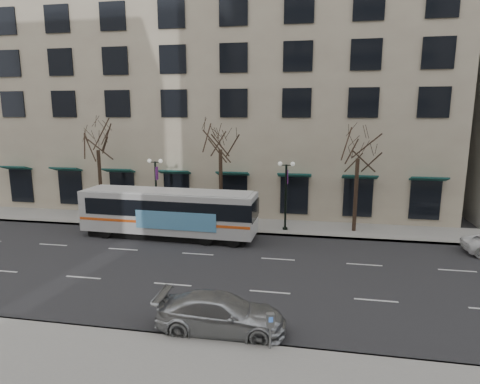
% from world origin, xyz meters
% --- Properties ---
extents(ground, '(160.00, 160.00, 0.00)m').
position_xyz_m(ground, '(0.00, 0.00, 0.00)').
color(ground, black).
rests_on(ground, ground).
extents(sidewalk_far, '(80.00, 4.00, 0.15)m').
position_xyz_m(sidewalk_far, '(5.00, 9.00, 0.07)').
color(sidewalk_far, gray).
rests_on(sidewalk_far, ground).
extents(building_hotel, '(40.00, 20.00, 24.00)m').
position_xyz_m(building_hotel, '(-2.00, 21.00, 12.00)').
color(building_hotel, tan).
rests_on(building_hotel, ground).
extents(tree_far_left, '(3.60, 3.60, 8.34)m').
position_xyz_m(tree_far_left, '(-10.00, 8.80, 6.70)').
color(tree_far_left, black).
rests_on(tree_far_left, ground).
extents(tree_far_mid, '(3.60, 3.60, 8.55)m').
position_xyz_m(tree_far_mid, '(0.00, 8.80, 6.91)').
color(tree_far_mid, black).
rests_on(tree_far_mid, ground).
extents(tree_far_right, '(3.60, 3.60, 8.06)m').
position_xyz_m(tree_far_right, '(10.00, 8.80, 6.42)').
color(tree_far_right, black).
rests_on(tree_far_right, ground).
extents(lamp_post_left, '(1.22, 0.45, 5.21)m').
position_xyz_m(lamp_post_left, '(-4.99, 8.20, 2.94)').
color(lamp_post_left, black).
rests_on(lamp_post_left, ground).
extents(lamp_post_right, '(1.22, 0.45, 5.21)m').
position_xyz_m(lamp_post_right, '(5.01, 8.20, 2.94)').
color(lamp_post_right, black).
rests_on(lamp_post_right, ground).
extents(city_bus, '(12.47, 3.14, 3.36)m').
position_xyz_m(city_bus, '(-2.90, 5.35, 1.83)').
color(city_bus, silver).
rests_on(city_bus, ground).
extents(silver_car, '(5.24, 2.18, 1.51)m').
position_xyz_m(silver_car, '(3.46, -6.20, 0.76)').
color(silver_car, '#ACB0B4').
rests_on(silver_car, ground).
extents(pay_station, '(0.34, 0.27, 1.37)m').
position_xyz_m(pay_station, '(5.54, -7.30, 1.14)').
color(pay_station, slate).
rests_on(pay_station, sidewalk_near).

